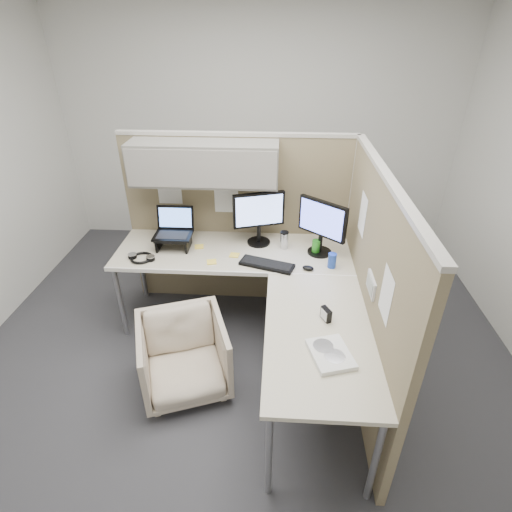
# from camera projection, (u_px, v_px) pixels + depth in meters

# --- Properties ---
(ground) EXTENTS (4.50, 4.50, 0.00)m
(ground) POSITION_uv_depth(u_px,v_px,m) (242.00, 359.00, 3.29)
(ground) COLOR #303034
(ground) RESTS_ON ground
(partition_back) EXTENTS (2.00, 0.36, 1.63)m
(partition_back) POSITION_uv_depth(u_px,v_px,m) (224.00, 196.00, 3.45)
(partition_back) COLOR #837455
(partition_back) RESTS_ON ground
(partition_right) EXTENTS (0.07, 2.03, 1.63)m
(partition_right) POSITION_uv_depth(u_px,v_px,m) (368.00, 287.00, 2.77)
(partition_right) COLOR #837455
(partition_right) RESTS_ON ground
(desk) EXTENTS (2.00, 1.98, 0.73)m
(desk) POSITION_uv_depth(u_px,v_px,m) (258.00, 283.00, 3.04)
(desk) COLOR beige
(desk) RESTS_ON ground
(office_chair) EXTENTS (0.77, 0.75, 0.63)m
(office_chair) POSITION_uv_depth(u_px,v_px,m) (184.00, 353.00, 2.92)
(office_chair) COLOR beige
(office_chair) RESTS_ON ground
(monitor_left) EXTENTS (0.43, 0.20, 0.47)m
(monitor_left) POSITION_uv_depth(u_px,v_px,m) (259.00, 214.00, 3.36)
(monitor_left) COLOR black
(monitor_left) RESTS_ON desk
(monitor_right) EXTENTS (0.36, 0.31, 0.47)m
(monitor_right) POSITION_uv_depth(u_px,v_px,m) (322.00, 223.00, 3.21)
(monitor_right) COLOR black
(monitor_right) RESTS_ON desk
(laptop_station) EXTENTS (0.32, 0.27, 0.33)m
(laptop_station) POSITION_uv_depth(u_px,v_px,m) (174.00, 233.00, 3.38)
(laptop_station) COLOR black
(laptop_station) RESTS_ON desk
(keyboard) EXTENTS (0.46, 0.27, 0.02)m
(keyboard) POSITION_uv_depth(u_px,v_px,m) (267.00, 265.00, 3.16)
(keyboard) COLOR black
(keyboard) RESTS_ON desk
(mouse) EXTENTS (0.10, 0.08, 0.03)m
(mouse) POSITION_uv_depth(u_px,v_px,m) (308.00, 268.00, 3.11)
(mouse) COLOR black
(mouse) RESTS_ON desk
(travel_mug) EXTENTS (0.07, 0.07, 0.15)m
(travel_mug) POSITION_uv_depth(u_px,v_px,m) (284.00, 240.00, 3.38)
(travel_mug) COLOR silver
(travel_mug) RESTS_ON desk
(soda_can_green) EXTENTS (0.07, 0.07, 0.12)m
(soda_can_green) POSITION_uv_depth(u_px,v_px,m) (332.00, 261.00, 3.13)
(soda_can_green) COLOR #1E3FA5
(soda_can_green) RESTS_ON desk
(soda_can_silver) EXTENTS (0.07, 0.07, 0.12)m
(soda_can_silver) POSITION_uv_depth(u_px,v_px,m) (316.00, 247.00, 3.32)
(soda_can_silver) COLOR #268C1E
(soda_can_silver) RESTS_ON desk
(sticky_note_d) EXTENTS (0.08, 0.08, 0.01)m
(sticky_note_d) POSITION_uv_depth(u_px,v_px,m) (234.00, 255.00, 3.31)
(sticky_note_d) COLOR yellow
(sticky_note_d) RESTS_ON desk
(sticky_note_c) EXTENTS (0.09, 0.09, 0.01)m
(sticky_note_c) POSITION_uv_depth(u_px,v_px,m) (199.00, 247.00, 3.43)
(sticky_note_c) COLOR yellow
(sticky_note_c) RESTS_ON desk
(sticky_note_a) EXTENTS (0.09, 0.09, 0.01)m
(sticky_note_a) POSITION_uv_depth(u_px,v_px,m) (212.00, 262.00, 3.22)
(sticky_note_a) COLOR yellow
(sticky_note_a) RESTS_ON desk
(headphones) EXTENTS (0.23, 0.21, 0.03)m
(headphones) POSITION_uv_depth(u_px,v_px,m) (141.00, 258.00, 3.25)
(headphones) COLOR black
(headphones) RESTS_ON desk
(paper_stack) EXTENTS (0.29, 0.33, 0.03)m
(paper_stack) POSITION_uv_depth(u_px,v_px,m) (330.00, 354.00, 2.31)
(paper_stack) COLOR white
(paper_stack) RESTS_ON desk
(desk_clock) EXTENTS (0.07, 0.09, 0.09)m
(desk_clock) POSITION_uv_depth(u_px,v_px,m) (326.00, 314.00, 2.58)
(desk_clock) COLOR black
(desk_clock) RESTS_ON desk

